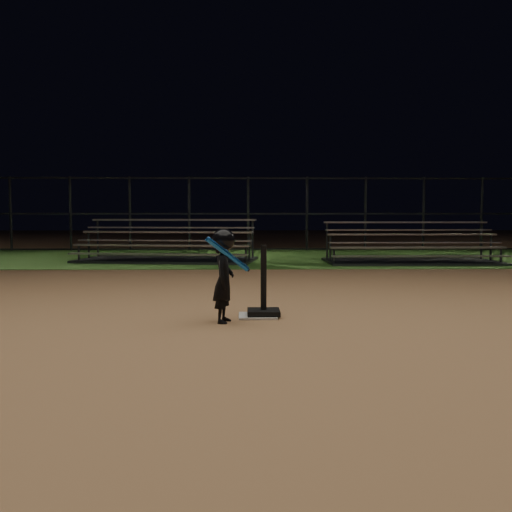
{
  "coord_description": "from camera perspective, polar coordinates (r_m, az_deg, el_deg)",
  "views": [
    {
      "loc": [
        -0.17,
        -6.78,
        1.19
      ],
      "look_at": [
        0.0,
        1.0,
        0.65
      ],
      "focal_mm": 40.81,
      "sensor_mm": 36.0,
      "label": 1
    }
  ],
  "objects": [
    {
      "name": "grass_strip",
      "position": [
        16.82,
        -0.68,
        -0.05
      ],
      "size": [
        60.0,
        8.0,
        0.01
      ],
      "primitive_type": "cube",
      "color": "#2B531B",
      "rests_on": "ground"
    },
    {
      "name": "child_batter",
      "position": [
        6.47,
        -3.18,
        -1.64
      ],
      "size": [
        0.49,
        0.5,
        1.05
      ],
      "rotation": [
        0.0,
        0.0,
        1.4
      ],
      "color": "black",
      "rests_on": "ground"
    },
    {
      "name": "bleacher_left",
      "position": [
        15.27,
        -8.7,
        0.32
      ],
      "size": [
        4.75,
        2.82,
        1.1
      ],
      "rotation": [
        0.0,
        0.0,
        -0.15
      ],
      "color": "silver",
      "rests_on": "ground"
    },
    {
      "name": "bleacher_right",
      "position": [
        15.09,
        14.96,
        0.14
      ],
      "size": [
        4.24,
        2.07,
        1.04
      ],
      "rotation": [
        0.0,
        0.0,
        -0.0
      ],
      "color": "#B4B4B9",
      "rests_on": "ground"
    },
    {
      "name": "backstop_fence",
      "position": [
        19.78,
        -0.77,
        4.16
      ],
      "size": [
        20.08,
        0.08,
        2.5
      ],
      "color": "#38383D",
      "rests_on": "ground"
    },
    {
      "name": "batting_tee",
      "position": [
        6.87,
        0.75,
        -4.5
      ],
      "size": [
        0.38,
        0.38,
        0.82
      ],
      "color": "black",
      "rests_on": "home_plate"
    },
    {
      "name": "home_plate",
      "position": [
        6.88,
        0.18,
        -5.89
      ],
      "size": [
        0.45,
        0.45,
        0.02
      ],
      "primitive_type": "cube",
      "color": "beige",
      "rests_on": "ground"
    },
    {
      "name": "ground",
      "position": [
        6.89,
        0.18,
        -5.99
      ],
      "size": [
        80.0,
        80.0,
        0.0
      ],
      "primitive_type": "plane",
      "color": "#AF7B4F",
      "rests_on": "ground"
    }
  ]
}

